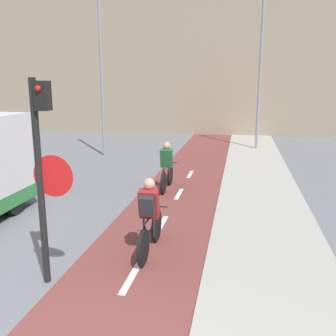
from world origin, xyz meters
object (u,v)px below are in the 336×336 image
Objects in this scene: traffic_light_pole at (43,162)px; cyclist_far at (167,169)px; street_lamp_sidewalk at (261,55)px; street_lamp_far at (101,53)px; cyclist_near at (149,219)px.

cyclist_far is at bearing 82.04° from traffic_light_pole.
street_lamp_sidewalk is 4.37× the size of cyclist_far.
street_lamp_far is 0.99× the size of street_lamp_sidewalk.
traffic_light_pole is 14.51m from street_lamp_sidewalk.
traffic_light_pole reaches higher than cyclist_near.
street_lamp_sidewalk is 9.35m from cyclist_far.
street_lamp_far is 7.51m from street_lamp_sidewalk.
street_lamp_far is at bearing 128.03° from cyclist_far.
traffic_light_pole is at bearing -134.79° from cyclist_near.
cyclist_far is (0.81, 5.81, -1.39)m from traffic_light_pole.
traffic_light_pole is at bearing -74.06° from street_lamp_far.
street_lamp_far is (-3.08, 10.78, 2.45)m from traffic_light_pole.
street_lamp_far is 4.34× the size of cyclist_far.
street_lamp_far is 11.08m from cyclist_near.
street_lamp_sidewalk is 13.22m from cyclist_near.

